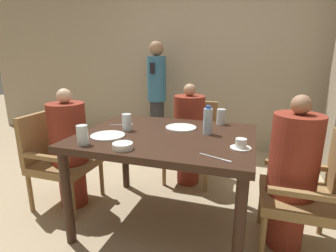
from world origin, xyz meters
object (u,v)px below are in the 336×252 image
Objects in this scene: diner_in_left_chair at (69,148)px; glass_tall_near at (82,135)px; chair_left_side at (58,155)px; chair_far_side at (192,138)px; glass_tall_mid at (221,117)px; plate_main_right at (108,136)px; diner_in_far_chair at (189,134)px; standing_host at (157,93)px; plate_main_left at (181,128)px; bowl_small at (123,146)px; water_bottle at (208,121)px; glass_tall_far at (127,122)px; diner_in_right_chair at (292,174)px; teacup_with_saucer at (241,145)px; chair_right_side at (312,190)px.

diner_in_left_chair reaches higher than glass_tall_near.
chair_left_side is 1.39m from chair_far_side.
diner_in_left_chair reaches higher than glass_tall_mid.
plate_main_right is at bearing -20.59° from diner_in_left_chair.
diner_in_far_chair is 1.17m from standing_host.
glass_tall_mid is at bearing 38.81° from plate_main_left.
bowl_small is 0.60× the size of water_bottle.
diner_in_far_chair is 0.88m from glass_tall_far.
bowl_small reaches higher than plate_main_right.
plate_main_left is 1.93× the size of bowl_small.
diner_in_right_chair is 4.39× the size of plate_main_right.
diner_in_right_chair is at bearing -0.22° from glass_tall_far.
chair_left_side is at bearing 180.00° from diner_in_right_chair.
diner_in_right_chair is 5.06× the size of water_bottle.
teacup_with_saucer is 0.76m from bowl_small.
glass_tall_mid is (0.52, 0.84, 0.05)m from bowl_small.
teacup_with_saucer is (1.48, -0.16, 0.24)m from diner_in_left_chair.
bowl_small is at bearing -161.17° from teacup_with_saucer.
plate_main_left is at bearing -83.32° from diner_in_far_chair.
chair_left_side is at bearing -175.86° from water_bottle.
diner_in_left_chair is (0.14, 0.00, 0.09)m from chair_left_side.
diner_in_right_chair reaches higher than chair_left_side.
plate_main_left is (-0.84, 0.19, 0.21)m from diner_in_right_chair.
plate_main_left is 0.27m from water_bottle.
diner_in_right_chair reaches higher than glass_tall_mid.
chair_right_side is 0.17m from diner_in_right_chair.
plate_main_left is (0.76, -1.47, -0.06)m from standing_host.
chair_left_side is 1.66m from teacup_with_saucer.
diner_in_far_chair reaches higher than chair_far_side.
diner_in_left_chair is 1.37m from glass_tall_mid.
teacup_with_saucer is at bearing 2.05° from plate_main_right.
chair_far_side reaches higher than plate_main_left.
water_bottle is at bearing 135.25° from teacup_with_saucer.
glass_tall_near reaches higher than plate_main_left.
diner_in_far_chair is at bearing 139.97° from diner_in_right_chair.
diner_in_far_chair reaches higher than glass_tall_mid.
glass_tall_far is at bearing -148.37° from glass_tall_mid.
bowl_small is at bearing -110.52° from plate_main_left.
glass_tall_near is (-0.30, -0.00, 0.05)m from bowl_small.
diner_in_left_chair is at bearing 159.41° from plate_main_right.
chair_left_side is 1.74m from standing_host.
glass_tall_far is at bearing 72.88° from plate_main_right.
water_bottle is (0.24, -0.10, 0.10)m from plate_main_left.
bowl_small is (0.53, -2.07, -0.04)m from standing_host.
glass_tall_mid is (1.41, 0.43, 0.37)m from chair_left_side.
chair_left_side is at bearing 180.00° from chair_right_side.
teacup_with_saucer is (0.56, -0.93, 0.24)m from diner_in_far_chair.
diner_in_left_chair is 1.01× the size of diner_in_far_chair.
glass_tall_mid reaches higher than bowl_small.
diner_in_left_chair is 0.65m from glass_tall_far.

